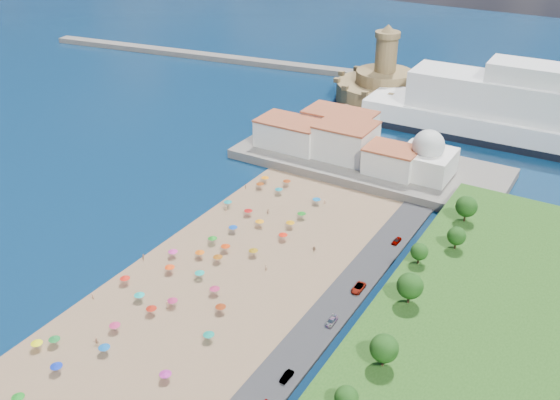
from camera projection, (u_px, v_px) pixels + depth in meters
The scene contains 11 objects.
ground at pixel (216, 264), 158.30m from camera, with size 700.00×700.00×0.00m, color #071938.
terrace at pixel (369, 163), 208.28m from camera, with size 90.00×36.00×3.00m, color #59544C.
jetty at pixel (353, 119), 244.80m from camera, with size 18.00×70.00×2.40m, color #59544C.
breakwater at pixel (218, 58), 322.96m from camera, with size 200.00×7.00×2.60m, color #59544C.
waterfront_buildings at pixel (335, 137), 211.62m from camera, with size 57.00×29.00×11.00m.
domed_building at pixel (427, 157), 194.20m from camera, with size 16.00×16.00×15.00m.
fortress at pixel (384, 85), 264.88m from camera, with size 40.00×40.00×32.40m.
beach_parasols at pixel (188, 273), 151.07m from camera, with size 32.91×114.48×2.20m.
beachgoers at pixel (217, 256), 159.54m from camera, with size 36.74×91.19×1.89m.
parked_cars at pixel (340, 311), 139.61m from camera, with size 2.30×70.85×1.37m.
hillside_trees at pixel (391, 315), 124.38m from camera, with size 12.59×106.00×7.72m.
Camera 1 is at (81.36, -104.75, 89.42)m, focal length 40.00 mm.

